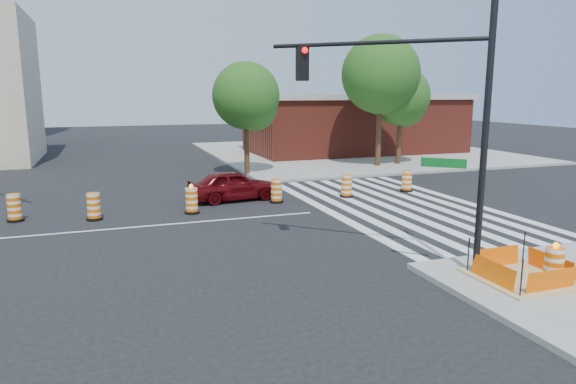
# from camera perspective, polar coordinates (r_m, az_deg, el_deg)

# --- Properties ---
(ground) EXTENTS (120.00, 120.00, 0.00)m
(ground) POSITION_cam_1_polar(r_m,az_deg,el_deg) (19.01, -17.55, -3.83)
(ground) COLOR black
(ground) RESTS_ON ground
(sidewalk_ne) EXTENTS (22.00, 22.00, 0.15)m
(sidewalk_ne) POSITION_cam_1_polar(r_m,az_deg,el_deg) (41.10, 7.29, 4.43)
(sidewalk_ne) COLOR gray
(sidewalk_ne) RESTS_ON ground
(crosswalk_east) EXTENTS (6.75, 13.50, 0.01)m
(crosswalk_east) POSITION_cam_1_polar(r_m,az_deg,el_deg) (22.18, 11.97, -1.46)
(crosswalk_east) COLOR silver
(crosswalk_east) RESTS_ON ground
(lane_centerline) EXTENTS (14.00, 0.12, 0.01)m
(lane_centerline) POSITION_cam_1_polar(r_m,az_deg,el_deg) (19.01, -17.55, -3.82)
(lane_centerline) COLOR silver
(lane_centerline) RESTS_ON ground
(excavation_pit) EXTENTS (2.20, 2.20, 0.90)m
(excavation_pit) POSITION_cam_1_polar(r_m,az_deg,el_deg) (14.09, 24.50, -8.52)
(excavation_pit) COLOR tan
(excavation_pit) RESTS_ON ground
(brick_storefront) EXTENTS (16.50, 8.50, 4.60)m
(brick_storefront) POSITION_cam_1_polar(r_m,az_deg,el_deg) (40.91, 7.36, 7.55)
(brick_storefront) COLOR maroon
(brick_storefront) RESTS_ON ground
(red_coupe) EXTENTS (4.09, 1.98, 1.35)m
(red_coupe) POSITION_cam_1_polar(r_m,az_deg,el_deg) (22.75, -6.14, 0.74)
(red_coupe) COLOR #53070B
(red_coupe) RESTS_ON ground
(signal_pole_se) EXTENTS (4.26, 3.90, 7.47)m
(signal_pole_se) POSITION_cam_1_polar(r_m,az_deg,el_deg) (13.47, 14.59, 10.21)
(signal_pole_se) COLOR black
(signal_pole_se) RESTS_ON ground
(pit_drum) EXTENTS (0.55, 0.55, 1.07)m
(pit_drum) POSITION_cam_1_polar(r_m,az_deg,el_deg) (13.86, 27.43, -7.47)
(pit_drum) COLOR black
(pit_drum) RESTS_ON ground
(tree_north_c) EXTENTS (3.78, 3.78, 6.42)m
(tree_north_c) POSITION_cam_1_polar(r_m,az_deg,el_deg) (29.27, -4.62, 10.19)
(tree_north_c) COLOR #382314
(tree_north_c) RESTS_ON ground
(tree_north_d) EXTENTS (4.84, 4.84, 8.23)m
(tree_north_d) POSITION_cam_1_polar(r_m,az_deg,el_deg) (32.95, 10.29, 12.25)
(tree_north_d) COLOR #382314
(tree_north_d) RESTS_ON ground
(tree_north_e) EXTENTS (3.73, 3.73, 6.34)m
(tree_north_e) POSITION_cam_1_polar(r_m,az_deg,el_deg) (34.08, 12.44, 9.98)
(tree_north_e) COLOR #382314
(tree_north_e) RESTS_ON ground
(median_drum_2) EXTENTS (0.60, 0.60, 1.02)m
(median_drum_2) POSITION_cam_1_polar(r_m,az_deg,el_deg) (21.47, -28.11, -1.65)
(median_drum_2) COLOR black
(median_drum_2) RESTS_ON ground
(median_drum_3) EXTENTS (0.60, 0.60, 1.02)m
(median_drum_3) POSITION_cam_1_polar(r_m,az_deg,el_deg) (20.47, -20.77, -1.62)
(median_drum_3) COLOR black
(median_drum_3) RESTS_ON ground
(median_drum_4) EXTENTS (0.60, 0.60, 1.18)m
(median_drum_4) POSITION_cam_1_polar(r_m,az_deg,el_deg) (20.53, -10.66, -1.02)
(median_drum_4) COLOR black
(median_drum_4) RESTS_ON ground
(median_drum_5) EXTENTS (0.60, 0.60, 1.02)m
(median_drum_5) POSITION_cam_1_polar(r_m,az_deg,el_deg) (22.21, -1.30, 0.04)
(median_drum_5) COLOR black
(median_drum_5) RESTS_ON ground
(median_drum_6) EXTENTS (0.60, 0.60, 1.02)m
(median_drum_6) POSITION_cam_1_polar(r_m,az_deg,el_deg) (23.49, 6.52, 0.57)
(median_drum_6) COLOR black
(median_drum_6) RESTS_ON ground
(median_drum_7) EXTENTS (0.60, 0.60, 1.02)m
(median_drum_7) POSITION_cam_1_polar(r_m,az_deg,el_deg) (25.35, 13.05, 1.12)
(median_drum_7) COLOR black
(median_drum_7) RESTS_ON ground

